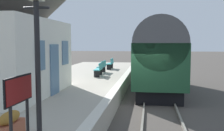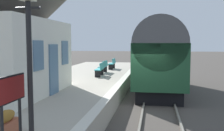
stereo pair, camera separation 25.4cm
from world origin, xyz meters
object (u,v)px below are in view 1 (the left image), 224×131
at_px(station_building, 9,54).
at_px(bench_by_lamp, 102,66).
at_px(train, 158,56).
at_px(lamp_post_platform, 37,31).
at_px(station_sign_board, 19,97).
at_px(bench_near_building, 99,69).
at_px(bench_mid_platform, 111,63).
at_px(planter_edge_far, 62,67).
at_px(planter_bench_right, 10,125).

height_order(station_building, bench_by_lamp, station_building).
relative_size(train, lamp_post_platform, 2.49).
bearing_deg(station_sign_board, station_building, 31.43).
distance_m(bench_near_building, bench_by_lamp, 1.86).
bearing_deg(bench_mid_platform, station_sign_board, -177.06).
distance_m(bench_mid_platform, bench_by_lamp, 2.79).
distance_m(station_building, bench_near_building, 6.92).
bearing_deg(bench_mid_platform, bench_by_lamp, 176.20).
xyz_separation_m(train, bench_near_building, (0.15, 3.72, -0.89)).
distance_m(train, planter_edge_far, 7.15).
height_order(station_building, planter_edge_far, station_building).
xyz_separation_m(bench_mid_platform, bench_near_building, (-4.64, 0.05, 0.00)).
distance_m(bench_by_lamp, planter_edge_far, 2.98).
bearing_deg(bench_by_lamp, station_building, 163.79).
distance_m(lamp_post_platform, station_sign_board, 1.25).
bearing_deg(station_building, lamp_post_platform, -145.47).
bearing_deg(lamp_post_platform, planter_edge_far, 17.70).
distance_m(planter_edge_far, planter_bench_right, 13.03).
bearing_deg(bench_mid_platform, planter_bench_right, -179.83).
distance_m(station_building, planter_bench_right, 5.45).
bearing_deg(bench_near_building, train, -92.23).
height_order(train, bench_near_building, train).
relative_size(planter_edge_far, planter_bench_right, 0.98).
distance_m(bench_near_building, planter_edge_far, 3.56).
height_order(station_building, station_sign_board, station_building).
height_order(planter_edge_far, station_sign_board, station_sign_board).
distance_m(station_building, bench_by_lamp, 8.61).
bearing_deg(bench_by_lamp, bench_mid_platform, -3.80).
bearing_deg(station_sign_board, planter_edge_far, 16.38).
relative_size(train, bench_by_lamp, 5.96).
distance_m(bench_near_building, planter_bench_right, 10.90).
relative_size(bench_near_building, planter_bench_right, 1.61).
relative_size(train, bench_mid_platform, 5.99).
distance_m(train, bench_by_lamp, 4.44).
xyz_separation_m(planter_bench_right, station_sign_board, (-1.02, -0.80, 0.90)).
xyz_separation_m(train, bench_mid_platform, (4.79, 3.68, -0.89)).
relative_size(train, station_sign_board, 5.36).
relative_size(lamp_post_platform, station_sign_board, 2.15).
height_order(planter_edge_far, planter_bench_right, planter_edge_far).
xyz_separation_m(bench_mid_platform, lamp_post_platform, (-16.32, -1.12, 1.91)).
xyz_separation_m(lamp_post_platform, station_sign_board, (-0.23, 0.27, -1.20)).
bearing_deg(train, lamp_post_platform, 167.51).
bearing_deg(train, planter_bench_right, 161.35).
height_order(station_building, lamp_post_platform, station_building).
xyz_separation_m(bench_mid_platform, planter_bench_right, (-15.54, -0.05, -0.18)).
bearing_deg(station_sign_board, planter_bench_right, 38.37).
distance_m(bench_by_lamp, planter_bench_right, 12.76).
bearing_deg(planter_edge_far, planter_bench_right, -165.76).
xyz_separation_m(bench_by_lamp, lamp_post_platform, (-13.54, -1.31, 1.91)).
distance_m(planter_edge_far, lamp_post_platform, 14.21).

